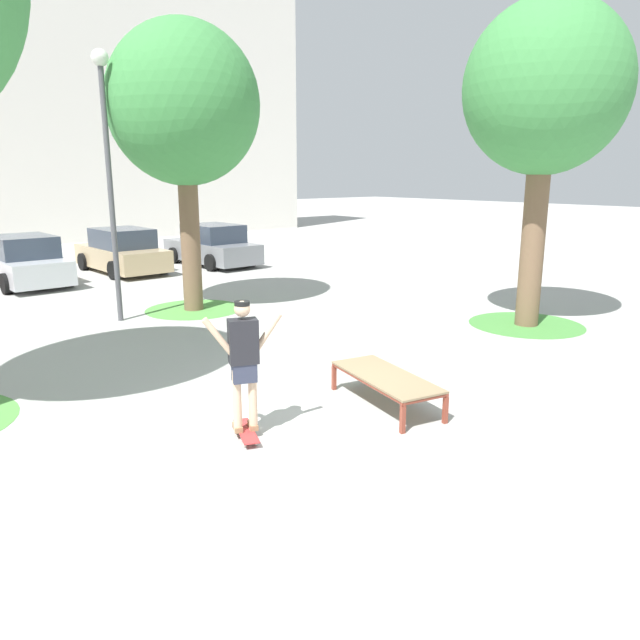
% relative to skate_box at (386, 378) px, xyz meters
% --- Properties ---
extents(ground_plane, '(120.00, 120.00, 0.00)m').
position_rel_skate_box_xyz_m(ground_plane, '(-0.64, 0.24, -0.41)').
color(ground_plane, '#A8A8A3').
extents(skate_box, '(1.14, 2.02, 0.46)m').
position_rel_skate_box_xyz_m(skate_box, '(0.00, 0.00, 0.00)').
color(skate_box, brown).
rests_on(skate_box, ground).
extents(skateboard, '(0.48, 0.82, 0.09)m').
position_rel_skate_box_xyz_m(skateboard, '(-2.16, 0.37, -0.34)').
color(skateboard, '#B23333').
rests_on(skateboard, ground).
extents(skater, '(0.96, 0.45, 1.69)m').
position_rel_skate_box_xyz_m(skater, '(-2.16, 0.37, 0.66)').
color(skater, beige).
rests_on(skater, skateboard).
extents(tree_near_right, '(3.36, 3.36, 6.77)m').
position_rel_skate_box_xyz_m(tree_near_right, '(5.91, 1.39, 4.53)').
color(tree_near_right, brown).
rests_on(tree_near_right, ground).
extents(grass_patch_near_right, '(2.51, 2.51, 0.01)m').
position_rel_skate_box_xyz_m(grass_patch_near_right, '(5.91, 1.39, -0.41)').
color(grass_patch_near_right, '#47893D').
rests_on(grass_patch_near_right, ground).
extents(tree_mid_back, '(3.53, 3.53, 6.71)m').
position_rel_skate_box_xyz_m(tree_mid_back, '(0.91, 7.55, 4.40)').
color(tree_mid_back, brown).
rests_on(tree_mid_back, ground).
extents(grass_patch_mid_back, '(2.39, 2.39, 0.01)m').
position_rel_skate_box_xyz_m(grass_patch_mid_back, '(0.91, 7.55, -0.41)').
color(grass_patch_mid_back, '#519342').
rests_on(grass_patch_mid_back, ground).
extents(car_silver, '(2.00, 4.24, 1.50)m').
position_rel_skate_box_xyz_m(car_silver, '(-1.38, 13.93, 0.28)').
color(car_silver, '#B7BABF').
rests_on(car_silver, ground).
extents(car_tan, '(2.02, 4.25, 1.50)m').
position_rel_skate_box_xyz_m(car_tan, '(1.86, 14.39, 0.28)').
color(car_tan, tan).
rests_on(car_tan, ground).
extents(car_grey, '(2.06, 4.27, 1.50)m').
position_rel_skate_box_xyz_m(car_grey, '(5.09, 13.93, 0.28)').
color(car_grey, slate).
rests_on(car_grey, ground).
extents(light_post, '(0.36, 0.36, 5.83)m').
position_rel_skate_box_xyz_m(light_post, '(-0.95, 7.57, 3.41)').
color(light_post, '#4C4C51').
rests_on(light_post, ground).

